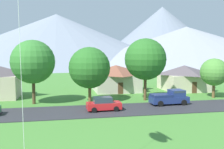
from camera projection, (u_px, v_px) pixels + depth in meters
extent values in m
cube|color=#2D2D33|center=(93.00, 111.00, 31.68)|extent=(160.00, 6.88, 0.08)
cone|color=slate|center=(162.00, 34.00, 187.85)|extent=(95.69, 95.69, 39.34)
cone|color=gray|center=(57.00, 39.00, 152.33)|extent=(138.44, 138.44, 28.96)
cone|color=#8E939E|center=(186.00, 46.00, 130.29)|extent=(116.59, 116.59, 19.59)
cube|color=beige|center=(116.00, 83.00, 47.77)|extent=(7.97, 7.51, 3.09)
pyramid|color=brown|center=(116.00, 70.00, 47.56)|extent=(8.61, 8.11, 1.70)
cube|color=brown|center=(121.00, 88.00, 44.14)|extent=(0.90, 0.06, 2.00)
cube|color=beige|center=(184.00, 82.00, 48.83)|extent=(7.76, 7.89, 3.02)
pyramid|color=#564C51|center=(184.00, 70.00, 48.62)|extent=(8.38, 8.52, 1.66)
cube|color=brown|center=(194.00, 88.00, 45.01)|extent=(0.90, 0.06, 2.00)
cylinder|color=brown|center=(145.00, 88.00, 38.59)|extent=(0.44, 0.44, 3.85)
sphere|color=#286623|center=(145.00, 59.00, 38.21)|extent=(6.20, 6.20, 6.20)
cylinder|color=brown|center=(90.00, 93.00, 37.07)|extent=(0.44, 0.44, 2.78)
sphere|color=#286623|center=(90.00, 68.00, 36.74)|extent=(5.94, 5.94, 5.94)
cylinder|color=brown|center=(213.00, 90.00, 40.73)|extent=(0.44, 0.44, 2.47)
sphere|color=#4C8938|center=(214.00, 72.00, 40.47)|extent=(4.31, 4.31, 4.31)
cylinder|color=#4C3823|center=(34.00, 91.00, 35.94)|extent=(0.44, 0.44, 3.63)
sphere|color=#33752D|center=(33.00, 62.00, 35.57)|extent=(6.06, 6.06, 6.06)
cube|color=red|center=(104.00, 106.00, 31.70)|extent=(4.26, 1.94, 0.80)
cube|color=#2D3847|center=(103.00, 100.00, 31.59)|extent=(2.25, 1.66, 0.68)
cylinder|color=black|center=(113.00, 106.00, 32.92)|extent=(0.65, 0.26, 0.64)
cylinder|color=black|center=(116.00, 109.00, 31.14)|extent=(0.65, 0.26, 0.64)
cylinder|color=black|center=(92.00, 107.00, 32.31)|extent=(0.65, 0.26, 0.64)
cylinder|color=black|center=(94.00, 110.00, 30.52)|extent=(0.65, 0.26, 0.64)
cube|color=navy|center=(169.00, 100.00, 35.28)|extent=(5.27, 2.19, 0.84)
cube|color=navy|center=(176.00, 93.00, 35.45)|extent=(1.97, 1.91, 0.90)
cube|color=#2D3847|center=(176.00, 91.00, 35.42)|extent=(1.68, 1.94, 0.28)
cube|color=navy|center=(161.00, 96.00, 34.96)|extent=(2.77, 2.06, 0.36)
cylinder|color=black|center=(177.00, 100.00, 36.68)|extent=(0.77, 0.31, 0.76)
cylinder|color=black|center=(184.00, 102.00, 34.70)|extent=(0.77, 0.31, 0.76)
cylinder|color=black|center=(154.00, 101.00, 35.90)|extent=(0.77, 0.31, 0.76)
cylinder|color=black|center=(160.00, 104.00, 33.92)|extent=(0.77, 0.31, 0.76)
cylinder|color=silver|center=(20.00, 36.00, 11.09)|extent=(0.39, 1.76, 12.99)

